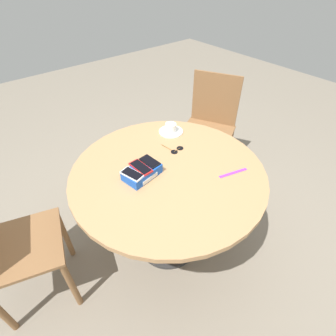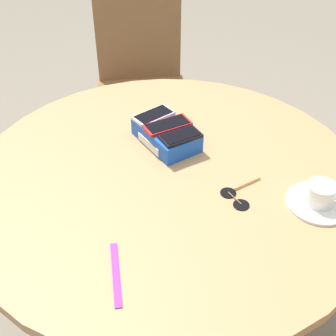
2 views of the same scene
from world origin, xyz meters
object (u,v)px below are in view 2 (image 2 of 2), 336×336
at_px(round_table, 168,199).
at_px(saucer, 318,203).
at_px(phone_white, 154,115).
at_px(lanyard_strap, 116,274).
at_px(chair_far_side, 142,89).
at_px(phone_box, 166,135).
at_px(coffee_cup, 322,193).
at_px(phone_black, 181,136).
at_px(phone_red, 167,125).
at_px(sunglasses, 236,197).

relative_size(round_table, saucer, 6.79).
height_order(phone_white, lanyard_strap, phone_white).
xyz_separation_m(round_table, chair_far_side, (-0.88, 0.27, -0.14)).
bearing_deg(lanyard_strap, phone_box, 142.93).
relative_size(saucer, chair_far_side, 0.18).
bearing_deg(coffee_cup, phone_black, -146.59).
xyz_separation_m(round_table, phone_red, (-0.14, 0.06, 0.16)).
xyz_separation_m(round_table, phone_white, (-0.21, 0.05, 0.16)).
relative_size(phone_red, coffee_cup, 1.42).
bearing_deg(phone_white, lanyard_strap, -31.99).
distance_m(coffee_cup, lanyard_strap, 0.55).
height_order(saucer, lanyard_strap, saucer).
bearing_deg(saucer, lanyard_strap, -90.55).
relative_size(phone_white, saucer, 0.83).
relative_size(phone_black, sunglasses, 0.94).
height_order(coffee_cup, lanyard_strap, coffee_cup).
height_order(saucer, coffee_cup, coffee_cup).
bearing_deg(round_table, phone_box, 157.40).
bearing_deg(phone_red, phone_white, -166.65).
xyz_separation_m(phone_red, lanyard_strap, (0.41, -0.31, -0.06)).
xyz_separation_m(phone_red, chair_far_side, (-0.74, 0.21, -0.30)).
distance_m(phone_box, chair_far_side, 0.81).
relative_size(phone_box, phone_red, 1.53).
bearing_deg(sunglasses, chair_far_side, 171.63).
bearing_deg(lanyard_strap, phone_white, 148.01).
height_order(phone_white, phone_black, same).
bearing_deg(coffee_cup, phone_red, -150.07).
distance_m(phone_red, saucer, 0.48).
bearing_deg(phone_box, saucer, 30.34).
relative_size(saucer, coffee_cup, 1.62).
xyz_separation_m(phone_box, sunglasses, (0.30, 0.06, -0.03)).
xyz_separation_m(phone_red, saucer, (0.41, 0.24, -0.06)).
bearing_deg(round_table, phone_white, 167.21).
distance_m(phone_red, sunglasses, 0.32).
bearing_deg(lanyard_strap, chair_far_side, 155.45).
xyz_separation_m(round_table, coffee_cup, (0.27, 0.30, 0.13)).
bearing_deg(sunglasses, phone_box, -168.32).
bearing_deg(phone_red, phone_box, -65.36).
height_order(phone_box, lanyard_strap, phone_box).
height_order(coffee_cup, chair_far_side, chair_far_side).
height_order(round_table, lanyard_strap, lanyard_strap).
bearing_deg(phone_box, sunglasses, 11.68).
relative_size(lanyard_strap, chair_far_side, 0.20).
bearing_deg(sunglasses, saucer, 58.48).
distance_m(phone_white, sunglasses, 0.38).
relative_size(saucer, sunglasses, 1.25).
bearing_deg(saucer, phone_white, -152.33).
bearing_deg(chair_far_side, saucer, 1.27).
bearing_deg(phone_red, round_table, -24.00).
relative_size(saucer, lanyard_strap, 0.92).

